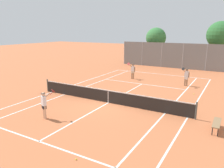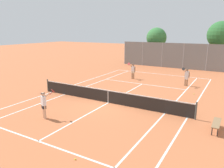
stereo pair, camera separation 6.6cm
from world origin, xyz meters
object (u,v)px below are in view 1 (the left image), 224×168
at_px(tree_behind_left, 155,38).
at_px(tree_behind_right, 221,36).
at_px(loose_tennis_ball_2, 76,159).
at_px(player_far_right, 186,76).
at_px(player_near_side, 44,104).
at_px(loose_tennis_ball_1, 131,102).
at_px(tennis_net, 108,96).
at_px(player_far_left, 133,70).
at_px(loose_tennis_ball_3, 129,103).
at_px(courtside_bench, 217,123).
at_px(loose_tennis_ball_0, 194,94).

bearing_deg(tree_behind_left, tree_behind_right, 3.14).
bearing_deg(loose_tennis_ball_2, player_far_right, 84.88).
distance_m(tree_behind_left, tree_behind_right, 8.86).
bearing_deg(tree_behind_right, tree_behind_left, -176.86).
height_order(player_near_side, tree_behind_left, tree_behind_left).
relative_size(player_near_side, player_far_right, 1.00).
distance_m(loose_tennis_ball_1, tree_behind_right, 19.94).
distance_m(tennis_net, loose_tennis_ball_1, 1.72).
height_order(player_far_left, loose_tennis_ball_3, player_far_left).
distance_m(loose_tennis_ball_2, tree_behind_left, 27.11).
distance_m(player_far_right, loose_tennis_ball_3, 7.62).
bearing_deg(player_far_left, courtside_bench, -45.46).
distance_m(player_near_side, loose_tennis_ball_2, 5.02).
xyz_separation_m(loose_tennis_ball_2, loose_tennis_ball_3, (-1.17, 7.38, 0.00)).
relative_size(player_near_side, loose_tennis_ball_3, 26.88).
bearing_deg(player_far_left, loose_tennis_ball_1, -66.35).
distance_m(player_far_left, loose_tennis_ball_3, 8.03).
distance_m(player_far_left, tree_behind_right, 14.40).
bearing_deg(player_far_left, loose_tennis_ball_2, -73.96).
distance_m(player_near_side, loose_tennis_ball_1, 6.18).
distance_m(player_near_side, tree_behind_right, 25.57).
bearing_deg(loose_tennis_ball_0, player_near_side, -125.35).
bearing_deg(player_far_right, courtside_bench, -69.18).
height_order(loose_tennis_ball_3, courtside_bench, courtside_bench).
distance_m(player_near_side, player_far_left, 12.30).
bearing_deg(loose_tennis_ball_3, player_far_right, 70.90).
bearing_deg(player_near_side, loose_tennis_ball_1, 59.06).
height_order(loose_tennis_ball_2, courtside_bench, courtside_bench).
relative_size(tennis_net, loose_tennis_ball_3, 181.82).
distance_m(loose_tennis_ball_0, tree_behind_right, 15.33).
height_order(player_near_side, loose_tennis_ball_2, player_near_side).
distance_m(tennis_net, loose_tennis_ball_2, 7.17).
bearing_deg(loose_tennis_ball_3, loose_tennis_ball_2, -80.95).
bearing_deg(loose_tennis_ball_1, tree_behind_left, 104.09).
height_order(tree_behind_left, tree_behind_right, tree_behind_right).
bearing_deg(player_far_right, player_near_side, -114.84).
height_order(player_far_left, player_far_right, same).
xyz_separation_m(player_far_left, loose_tennis_ball_0, (6.72, -2.75, -0.89)).
xyz_separation_m(player_near_side, loose_tennis_ball_0, (6.78, 9.55, -0.89)).
distance_m(loose_tennis_ball_0, loose_tennis_ball_3, 5.89).
bearing_deg(player_far_right, tree_behind_left, 121.27).
xyz_separation_m(loose_tennis_ball_1, tree_behind_right, (4.18, 19.02, 4.28)).
xyz_separation_m(tree_behind_left, tree_behind_right, (8.83, 0.48, 0.52)).
xyz_separation_m(player_far_left, loose_tennis_ball_2, (4.24, -14.75, -0.89)).
distance_m(player_far_right, courtside_bench, 9.45).
distance_m(player_near_side, loose_tennis_ball_0, 11.74).
xyz_separation_m(loose_tennis_ball_1, loose_tennis_ball_3, (-0.03, -0.31, 0.00)).
bearing_deg(player_near_side, tennis_net, 67.00).
height_order(tennis_net, loose_tennis_ball_3, tennis_net).
xyz_separation_m(player_far_right, loose_tennis_ball_2, (-1.30, -14.53, -0.89)).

